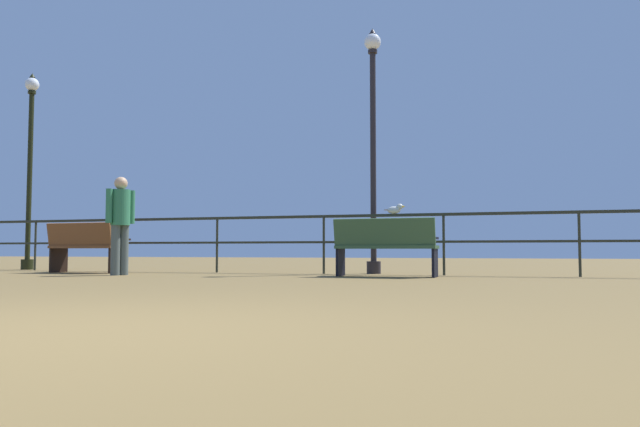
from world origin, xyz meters
The scene contains 8 objects.
ground_plane centered at (0.00, 0.00, 0.00)m, with size 60.00×60.00×0.00m, color brown.
pier_railing centered at (0.00, 7.95, 0.77)m, with size 19.01×0.05×1.04m.
bench_far_left centered at (-5.41, 7.02, 0.51)m, with size 1.45×0.71×0.92m.
bench_near_left centered at (0.25, 7.03, 0.52)m, with size 1.61×0.62×0.92m.
lamppost_left centered at (-7.85, 8.25, 2.41)m, with size 0.29×0.29×4.29m.
lamppost_center centered at (-0.21, 8.25, 2.54)m, with size 0.30×0.30×4.45m.
person_by_bench centered at (-4.13, 6.31, 0.95)m, with size 0.32×0.50×1.66m.
seagull_on_rail centered at (0.23, 7.95, 1.12)m, with size 0.37×0.15×0.17m.
Camera 1 is at (2.24, -2.56, 0.42)m, focal length 34.76 mm.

